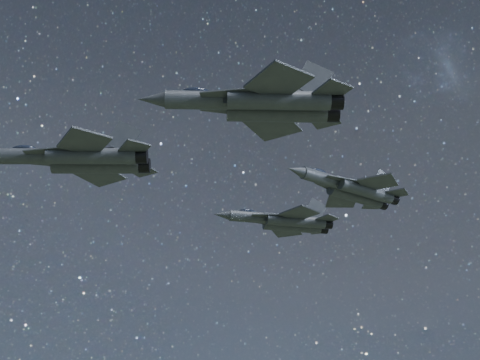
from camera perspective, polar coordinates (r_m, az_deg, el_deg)
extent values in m
cylinder|color=#2E333A|center=(75.00, -17.04, 1.95)|extent=(8.48, 3.09, 1.75)
ellipsoid|color=#1A2130|center=(75.77, -17.94, 2.51)|extent=(2.83, 1.60, 0.86)
cube|color=#2E333A|center=(73.48, -12.69, 1.95)|extent=(9.36, 3.17, 1.46)
cylinder|color=#2E333A|center=(72.19, -12.55, 2.00)|extent=(9.59, 3.27, 1.75)
cylinder|color=#2E333A|center=(74.14, -12.21, 1.21)|extent=(9.59, 3.27, 1.75)
cylinder|color=black|center=(71.25, -8.49, 2.02)|extent=(1.70, 1.83, 1.62)
cylinder|color=black|center=(73.24, -8.26, 1.22)|extent=(1.70, 1.83, 1.62)
cube|color=#2E333A|center=(73.08, -15.85, 2.41)|extent=(5.90, 3.20, 0.13)
cube|color=#2E333A|center=(75.68, -15.29, 1.35)|extent=(5.87, 1.39, 0.13)
cube|color=#2E333A|center=(70.02, -13.14, 3.17)|extent=(5.79, 6.09, 0.22)
cube|color=#2E333A|center=(76.65, -11.98, 0.46)|extent=(6.39, 6.44, 0.22)
cube|color=#2E333A|center=(70.15, -9.00, 2.73)|extent=(3.40, 3.53, 0.17)
cube|color=#2E333A|center=(74.69, -8.45, 0.87)|extent=(3.78, 3.81, 0.17)
cube|color=#2E333A|center=(72.31, -9.91, 3.62)|extent=(3.83, 1.13, 4.00)
cube|color=#2E333A|center=(74.74, -9.58, 2.58)|extent=(3.91, 0.66, 4.00)
cylinder|color=#2E333A|center=(88.78, 1.34, -3.21)|extent=(7.05, 1.75, 1.47)
cone|color=#2E333A|center=(87.93, -1.55, -2.99)|extent=(2.32, 1.41, 1.32)
ellipsoid|color=#1A2130|center=(88.81, 0.62, -2.73)|extent=(2.29, 1.08, 0.73)
cube|color=#2E333A|center=(89.93, 4.39, -3.47)|extent=(7.80, 1.72, 1.23)
cylinder|color=#2E333A|center=(89.04, 4.80, -3.52)|extent=(7.99, 1.79, 1.47)
cylinder|color=#2E333A|center=(90.72, 4.47, -3.96)|extent=(7.99, 1.79, 1.47)
cylinder|color=black|center=(90.32, 7.45, -3.72)|extent=(1.28, 1.41, 1.36)
cylinder|color=black|center=(91.98, 7.08, -4.14)|extent=(1.28, 1.41, 1.36)
cube|color=#2E333A|center=(87.97, 2.60, -3.06)|extent=(5.01, 1.77, 0.11)
cube|color=#2E333A|center=(90.26, 2.21, -3.66)|extent=(5.02, 2.14, 0.11)
cube|color=#2E333A|center=(87.05, 5.09, -2.86)|extent=(5.26, 5.38, 0.19)
cube|color=#2E333A|center=(92.77, 3.97, -4.34)|extent=(5.13, 5.31, 0.19)
cube|color=#2E333A|center=(89.19, 7.47, -3.30)|extent=(3.10, 3.16, 0.14)
cube|color=#2E333A|center=(93.01, 6.61, -4.29)|extent=(3.02, 3.10, 0.14)
cube|color=#2E333A|center=(90.29, 6.47, -2.53)|extent=(3.29, 0.45, 3.36)
cube|color=#2E333A|center=(92.36, 6.03, -3.09)|extent=(3.28, 0.55, 3.36)
cylinder|color=#2E333A|center=(54.58, -2.57, 6.80)|extent=(7.40, 2.50, 1.53)
cone|color=#2E333A|center=(54.87, -7.52, 6.83)|extent=(2.52, 1.68, 1.37)
ellipsoid|color=#1A2130|center=(55.01, -3.79, 7.47)|extent=(2.45, 1.34, 0.76)
cube|color=#2E333A|center=(54.70, 2.82, 6.67)|extent=(8.17, 2.55, 1.28)
cylinder|color=#2E333A|center=(53.67, 3.33, 6.82)|extent=(8.37, 2.63, 1.53)
cylinder|color=#2E333A|center=(55.33, 3.16, 5.74)|extent=(8.37, 2.63, 1.53)
cylinder|color=black|center=(54.23, 8.12, 6.68)|extent=(1.45, 1.57, 1.41)
cylinder|color=black|center=(55.88, 7.80, 5.62)|extent=(1.45, 1.57, 1.41)
cube|color=#2E333A|center=(53.39, -0.67, 7.43)|extent=(5.18, 2.66, 0.12)
cube|color=#2E333A|center=(55.64, -0.73, 5.95)|extent=(5.15, 1.36, 0.12)
cube|color=#2E333A|center=(51.79, 3.32, 8.39)|extent=(5.13, 5.38, 0.20)
cube|color=#2E333A|center=(57.44, 2.77, 4.70)|extent=(5.56, 5.63, 0.20)
cube|color=#2E333A|center=(53.21, 7.90, 7.60)|extent=(3.02, 3.12, 0.15)
cube|color=#2E333A|center=(57.00, 7.20, 5.14)|extent=(3.29, 3.32, 0.15)
cube|color=#2E333A|center=(54.79, 6.30, 8.52)|extent=(3.36, 0.89, 3.49)
cube|color=#2E333A|center=(56.82, 5.98, 7.15)|extent=(3.42, 0.56, 3.49)
cylinder|color=#2E333A|center=(78.61, 7.39, 0.02)|extent=(6.96, 4.11, 1.47)
cone|color=#2E333A|center=(76.01, 4.78, 0.81)|extent=(2.59, 2.11, 1.32)
ellipsoid|color=#1A2130|center=(78.25, 6.73, 0.68)|extent=(2.44, 1.80, 0.72)
cube|color=#2E333A|center=(81.60, 10.03, -0.81)|extent=(7.63, 4.36, 1.22)
cylinder|color=#2E333A|center=(81.06, 10.70, -0.91)|extent=(7.83, 4.49, 1.47)
cylinder|color=#2E333A|center=(82.29, 9.81, -1.37)|extent=(7.83, 4.49, 1.47)
cylinder|color=black|center=(83.90, 12.86, -1.57)|extent=(1.66, 1.73, 1.35)
cylinder|color=black|center=(85.09, 11.97, -2.00)|extent=(1.66, 1.73, 1.35)
cube|color=#2E333A|center=(78.74, 8.93, -0.01)|extent=(5.00, 2.06, 0.11)
cube|color=#2E333A|center=(80.44, 7.75, -0.66)|extent=(4.61, 3.62, 0.11)
cube|color=#2E333A|center=(79.57, 11.68, -0.19)|extent=(5.35, 5.23, 0.19)
cube|color=#2E333A|center=(83.76, 8.68, -1.75)|extent=(4.13, 4.53, 0.19)
cube|color=#2E333A|center=(82.96, 13.25, -1.10)|extent=(3.17, 3.14, 0.14)
cube|color=#2E333A|center=(85.71, 11.22, -2.11)|extent=(2.41, 2.58, 0.14)
cube|color=#2E333A|center=(83.41, 12.08, -0.15)|extent=(3.15, 1.19, 3.35)
cube|color=#2E333A|center=(84.91, 10.98, -0.72)|extent=(2.95, 1.68, 3.35)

